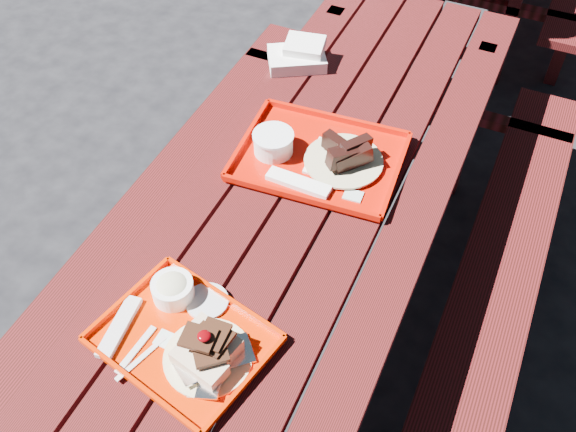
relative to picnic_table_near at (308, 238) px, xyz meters
The scene contains 5 objects.
ground 0.56m from the picnic_table_near, ahead, with size 60.00×60.00×0.00m, color black.
picnic_table_near is the anchor object (origin of this frame).
near_tray 0.59m from the picnic_table_near, 98.57° to the right, with size 0.45×0.38×0.12m.
far_tray 0.26m from the picnic_table_near, 105.64° to the left, with size 0.52×0.42×0.08m.
white_cloth 0.69m from the picnic_table_near, 116.55° to the left, with size 0.24×0.22×0.08m.
Camera 1 is at (0.47, -1.18, 2.10)m, focal length 40.00 mm.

